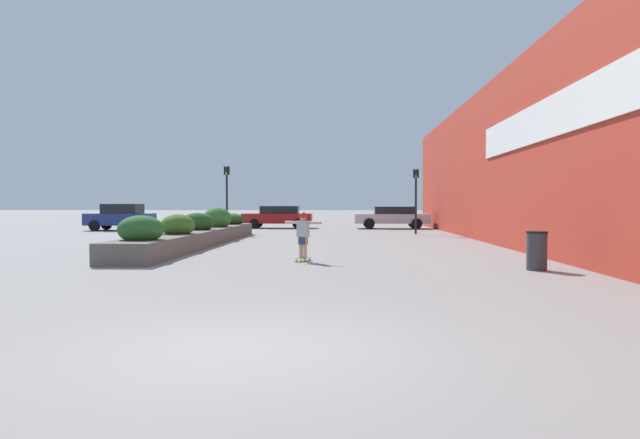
# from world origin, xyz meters

# --- Properties ---
(ground_plane) EXTENTS (300.00, 300.00, 0.00)m
(ground_plane) POSITION_xyz_m (0.00, 0.00, 0.00)
(ground_plane) COLOR gray
(building_wall_right) EXTENTS (0.67, 44.40, 6.42)m
(building_wall_right) POSITION_xyz_m (7.01, 14.37, 3.22)
(building_wall_right) COLOR #B23323
(building_wall_right) RESTS_ON ground_plane
(planter_box) EXTENTS (1.46, 15.66, 1.43)m
(planter_box) POSITION_xyz_m (-4.58, 15.73, 0.47)
(planter_box) COLOR #605B54
(planter_box) RESTS_ON ground_plane
(skateboard) EXTENTS (0.46, 0.62, 0.10)m
(skateboard) POSITION_xyz_m (-0.12, 9.49, 0.07)
(skateboard) COLOR olive
(skateboard) RESTS_ON ground_plane
(skateboarder) EXTENTS (1.05, 0.63, 1.24)m
(skateboarder) POSITION_xyz_m (-0.12, 9.49, 0.85)
(skateboarder) COLOR tan
(skateboarder) RESTS_ON skateboard
(trash_bin) EXTENTS (0.49, 0.49, 0.92)m
(trash_bin) POSITION_xyz_m (5.53, 7.65, 0.46)
(trash_bin) COLOR #38383D
(trash_bin) RESTS_ON ground_plane
(car_leftmost) EXTENTS (4.51, 1.86, 1.44)m
(car_leftmost) POSITION_xyz_m (-3.42, 31.28, 0.76)
(car_leftmost) COLOR maroon
(car_leftmost) RESTS_ON ground_plane
(car_center_left) EXTENTS (4.48, 1.96, 1.49)m
(car_center_left) POSITION_xyz_m (13.08, 27.65, 0.78)
(car_center_left) COLOR #BCBCC1
(car_center_left) RESTS_ON ground_plane
(car_center_right) EXTENTS (4.79, 1.90, 1.41)m
(car_center_right) POSITION_xyz_m (4.04, 30.86, 0.76)
(car_center_right) COLOR #BCBCC1
(car_center_right) RESTS_ON ground_plane
(car_rightmost) EXTENTS (3.85, 1.88, 1.58)m
(car_rightmost) POSITION_xyz_m (-12.40, 27.49, 0.82)
(car_rightmost) COLOR navy
(car_rightmost) RESTS_ON ground_plane
(traffic_light_left) EXTENTS (0.28, 0.30, 3.58)m
(traffic_light_left) POSITION_xyz_m (-5.31, 24.17, 2.43)
(traffic_light_left) COLOR black
(traffic_light_left) RESTS_ON ground_plane
(traffic_light_right) EXTENTS (0.28, 0.30, 3.39)m
(traffic_light_right) POSITION_xyz_m (4.69, 24.01, 2.32)
(traffic_light_right) COLOR black
(traffic_light_right) RESTS_ON ground_plane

